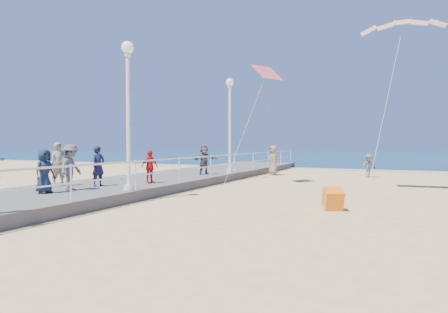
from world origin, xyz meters
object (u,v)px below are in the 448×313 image
at_px(beach_walker_a, 369,166).
at_px(lamp_post_far, 230,115).
at_px(spectator_2, 71,167).
at_px(spectator_4, 44,171).
at_px(spectator_5, 204,160).
at_px(spectator_6, 59,164).
at_px(spectator_3, 150,167).
at_px(lamp_post_mid, 128,99).
at_px(spectator_0, 98,166).
at_px(beach_walker_c, 273,160).
at_px(box_kite, 333,201).

bearing_deg(beach_walker_a, lamp_post_far, 175.22).
bearing_deg(beach_walker_a, spectator_2, -161.83).
distance_m(spectator_2, spectator_4, 1.01).
height_order(spectator_5, spectator_6, spectator_6).
height_order(spectator_2, beach_walker_a, spectator_2).
distance_m(spectator_3, spectator_6, 3.56).
height_order(lamp_post_mid, lamp_post_far, same).
bearing_deg(spectator_0, spectator_3, -26.25).
height_order(spectator_0, beach_walker_c, spectator_0).
relative_size(spectator_2, beach_walker_a, 1.15).
bearing_deg(lamp_post_far, beach_walker_a, 36.36).
relative_size(lamp_post_mid, spectator_5, 3.32).
bearing_deg(spectator_2, beach_walker_a, -42.91).
relative_size(beach_walker_a, beach_walker_c, 0.75).
relative_size(spectator_6, beach_walker_c, 0.90).
distance_m(spectator_4, beach_walker_a, 18.39).
distance_m(spectator_3, beach_walker_c, 11.11).
height_order(spectator_3, box_kite, spectator_3).
relative_size(spectator_3, box_kite, 2.34).
relative_size(beach_walker_c, box_kite, 3.22).
xyz_separation_m(lamp_post_mid, spectator_3, (-0.80, 2.42, -2.56)).
xyz_separation_m(spectator_6, beach_walker_c, (4.58, 13.37, -0.30)).
distance_m(spectator_6, beach_walker_a, 17.57).
bearing_deg(spectator_3, spectator_2, 178.41).
xyz_separation_m(spectator_3, beach_walker_a, (7.79, 11.73, -0.38)).
relative_size(lamp_post_mid, spectator_3, 3.78).
bearing_deg(spectator_4, box_kite, -71.74).
relative_size(spectator_0, box_kite, 2.65).
height_order(lamp_post_mid, spectator_3, lamp_post_mid).
height_order(spectator_5, beach_walker_c, spectator_5).
height_order(lamp_post_mid, spectator_0, lamp_post_mid).
relative_size(spectator_3, spectator_4, 0.94).
relative_size(spectator_5, spectator_6, 0.93).
distance_m(spectator_6, box_kite, 10.49).
relative_size(spectator_6, box_kite, 2.89).
xyz_separation_m(lamp_post_far, spectator_0, (-1.97, -8.37, -2.46)).
height_order(lamp_post_far, spectator_6, lamp_post_far).
distance_m(spectator_6, beach_walker_c, 14.13).
bearing_deg(lamp_post_mid, lamp_post_far, 90.00).
xyz_separation_m(spectator_4, box_kite, (9.08, 2.94, -0.85)).
relative_size(lamp_post_far, box_kite, 8.87).
height_order(spectator_2, spectator_5, spectator_2).
height_order(spectator_6, beach_walker_c, spectator_6).
relative_size(spectator_6, beach_walker_a, 1.20).
xyz_separation_m(spectator_2, beach_walker_c, (3.10, 14.20, -0.27)).
xyz_separation_m(spectator_3, beach_walker_c, (1.99, 10.93, -0.14)).
height_order(spectator_4, beach_walker_a, spectator_4).
height_order(lamp_post_mid, spectator_5, lamp_post_mid).
relative_size(lamp_post_mid, spectator_0, 3.34).
height_order(spectator_0, spectator_6, spectator_6).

